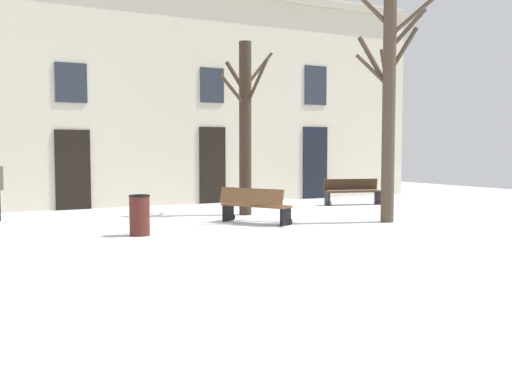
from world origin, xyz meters
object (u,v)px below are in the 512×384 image
tree_center (389,100)px  bench_back_to_back_right (352,191)px  litter_bin (140,215)px  bench_near_center_tree (255,205)px  tree_right_of_center (245,124)px

tree_center → bench_back_to_back_right: size_ratio=2.99×
litter_bin → bench_near_center_tree: (3.08, 0.66, 0.02)m
bench_back_to_back_right → litter_bin: bearing=-142.4°
litter_bin → bench_near_center_tree: bearing=12.1°
tree_right_of_center → litter_bin: (-3.79, -2.54, -2.07)m
bench_back_to_back_right → bench_near_center_tree: bearing=-136.4°
tree_center → bench_back_to_back_right: (2.06, 4.13, -2.56)m
litter_bin → bench_back_to_back_right: bearing=23.3°
tree_center → bench_back_to_back_right: tree_center is taller
bench_back_to_back_right → tree_center: bearing=-102.1°
tree_right_of_center → tree_center: bearing=-53.2°
bench_near_center_tree → bench_back_to_back_right: bearing=-88.6°
litter_bin → tree_right_of_center: bearing=33.8°
tree_right_of_center → tree_center: (2.35, -3.15, 0.51)m
tree_center → bench_near_center_tree: 4.19m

